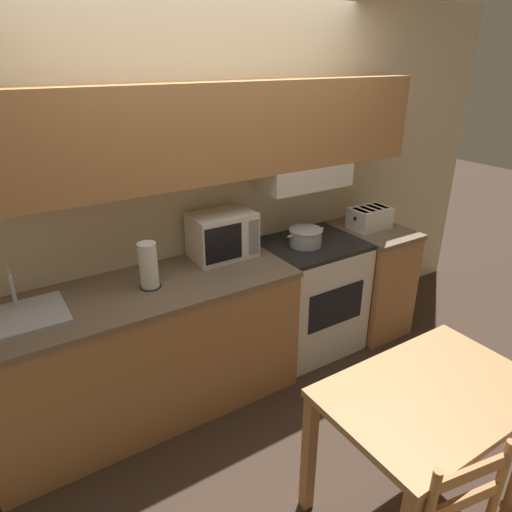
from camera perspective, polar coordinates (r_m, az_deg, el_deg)
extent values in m
plane|color=#3D2D23|center=(3.71, -5.59, -11.85)|extent=(16.00, 16.00, 0.00)
cube|color=beige|center=(3.16, -6.72, 7.51)|extent=(5.49, 0.05, 2.55)
cube|color=#B27A47|center=(2.90, -5.49, 15.23)|extent=(3.09, 0.32, 0.58)
cube|color=white|center=(3.35, 5.82, 9.95)|extent=(0.68, 0.34, 0.16)
cube|color=#B27A47|center=(3.03, -13.34, -11.72)|extent=(1.89, 0.66, 0.85)
cube|color=#75604C|center=(2.80, -14.20, -4.29)|extent=(1.91, 0.68, 0.04)
cube|color=#B27A47|center=(3.94, 13.73, -2.89)|extent=(0.46, 0.66, 0.85)
cube|color=#75604C|center=(3.77, 14.38, 3.16)|extent=(0.48, 0.68, 0.04)
cube|color=white|center=(3.59, 6.64, -5.10)|extent=(0.71, 0.61, 0.86)
cube|color=black|center=(3.39, 6.99, 1.48)|extent=(0.71, 0.61, 0.03)
cube|color=black|center=(3.35, 10.00, -6.27)|extent=(0.50, 0.01, 0.30)
cylinder|color=black|center=(3.21, 6.14, 0.37)|extent=(0.10, 0.10, 0.01)
cylinder|color=black|center=(3.40, 10.40, 1.52)|extent=(0.10, 0.10, 0.01)
cylinder|color=black|center=(3.39, 3.59, 1.77)|extent=(0.10, 0.10, 0.01)
cylinder|color=black|center=(3.57, 7.77, 2.80)|extent=(0.10, 0.10, 0.01)
cylinder|color=#B7BABF|center=(3.31, 6.22, 2.34)|extent=(0.23, 0.23, 0.12)
torus|color=#B7BABF|center=(3.29, 6.27, 3.28)|extent=(0.24, 0.24, 0.01)
cylinder|color=#B7BABF|center=(3.22, 4.34, 2.48)|extent=(0.05, 0.01, 0.01)
cylinder|color=#B7BABF|center=(3.38, 8.08, 3.37)|extent=(0.05, 0.01, 0.01)
cube|color=white|center=(3.09, -4.24, 2.65)|extent=(0.43, 0.29, 0.31)
cube|color=black|center=(2.94, -4.05, 1.52)|extent=(0.26, 0.01, 0.24)
cube|color=gray|center=(3.04, -0.25, 2.41)|extent=(0.08, 0.01, 0.24)
cube|color=white|center=(3.73, 14.03, 4.63)|extent=(0.31, 0.21, 0.17)
cube|color=black|center=(3.61, 12.26, 4.59)|extent=(0.01, 0.02, 0.02)
cube|color=black|center=(3.63, 12.94, 5.53)|extent=(0.04, 0.15, 0.01)
cube|color=black|center=(3.68, 13.75, 5.71)|extent=(0.04, 0.15, 0.01)
cube|color=black|center=(3.73, 14.54, 5.87)|extent=(0.04, 0.15, 0.01)
cube|color=black|center=(3.78, 15.31, 6.03)|extent=(0.04, 0.15, 0.01)
cube|color=#B7BABF|center=(2.70, -27.40, -6.88)|extent=(0.46, 0.37, 0.02)
cube|color=#4C4F54|center=(2.68, -27.37, -6.99)|extent=(0.39, 0.28, 0.01)
cylinder|color=#B7BABF|center=(2.77, -28.19, -3.51)|extent=(0.02, 0.02, 0.21)
cylinder|color=#B7BABF|center=(2.67, -28.49, -2.03)|extent=(0.02, 0.12, 0.02)
cylinder|color=black|center=(2.79, -13.03, -3.74)|extent=(0.12, 0.12, 0.01)
cylinder|color=white|center=(2.73, -13.30, -1.12)|extent=(0.11, 0.11, 0.28)
cube|color=#B27F4C|center=(2.34, 21.31, -15.70)|extent=(1.02, 0.66, 0.04)
cube|color=#B27F4C|center=(2.46, 6.62, -23.40)|extent=(0.06, 0.06, 0.72)
cube|color=#B27F4C|center=(3.01, 21.37, -14.87)|extent=(0.06, 0.06, 0.72)
cylinder|color=#B27F4C|center=(2.20, 28.16, -23.66)|extent=(0.04, 0.04, 0.42)
cube|color=#B27F4C|center=(2.00, 25.41, -23.29)|extent=(0.34, 0.08, 0.06)
cube|color=#B27F4C|center=(2.11, 24.63, -26.06)|extent=(0.34, 0.08, 0.06)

